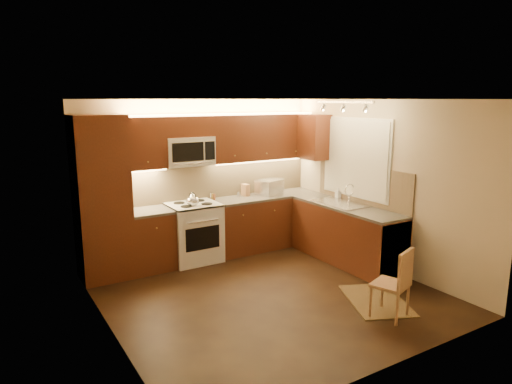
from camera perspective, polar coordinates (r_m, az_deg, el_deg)
floor at (r=6.15m, az=1.53°, el=-12.53°), size 4.00×4.00×0.01m
ceiling at (r=5.62m, az=1.67°, el=11.46°), size 4.00×4.00×0.01m
wall_back at (r=7.48m, az=-6.82°, el=1.76°), size 4.00×0.01×2.50m
wall_front at (r=4.28m, az=16.48°, el=-6.00°), size 4.00×0.01×2.50m
wall_left at (r=4.98m, az=-18.09°, el=-3.65°), size 0.01×4.00×2.50m
wall_right at (r=7.03m, az=15.38°, el=0.81°), size 0.01×4.00×2.50m
pantry at (r=6.69m, az=-18.61°, el=-0.78°), size 0.70×0.60×2.30m
base_cab_back_left at (r=7.04m, az=-12.98°, el=-5.93°), size 0.62×0.60×0.86m
counter_back_left at (r=6.92m, az=-13.15°, el=-2.37°), size 0.62×0.60×0.04m
base_cab_back_right at (r=7.89m, az=1.13°, el=-3.75°), size 1.92×0.60×0.86m
counter_back_right at (r=7.78m, az=1.15°, el=-0.55°), size 1.92×0.60×0.04m
base_cab_right at (r=7.29m, az=11.11°, el=-5.26°), size 0.60×2.00×0.86m
counter_right at (r=7.17m, az=11.25°, el=-1.81°), size 0.60×2.00×0.04m
dishwasher at (r=6.82m, az=15.12°, el=-6.62°), size 0.58×0.60×0.84m
backsplash_back at (r=7.63m, az=-4.39°, el=1.62°), size 3.30×0.02×0.60m
backsplash_right at (r=7.31m, az=13.02°, el=0.92°), size 0.02×2.00×0.60m
upper_cab_back_left at (r=6.88m, az=-13.86°, el=5.92°), size 0.62×0.35×0.75m
upper_cab_back_right at (r=7.74m, az=0.67°, el=6.83°), size 1.92×0.35×0.75m
upper_cab_bridge at (r=7.10m, az=-8.60°, el=8.07°), size 0.76×0.35×0.31m
upper_cab_right_corner at (r=7.85m, az=7.23°, el=6.81°), size 0.35×0.50×0.75m
stove at (r=7.25m, az=-7.74°, el=-4.99°), size 0.76×0.65×0.92m
microwave at (r=7.12m, az=-8.46°, el=5.05°), size 0.76×0.38×0.44m
window_frame at (r=7.35m, az=12.32°, el=4.17°), size 0.03×1.44×1.24m
window_blinds at (r=7.33m, az=12.20°, el=4.16°), size 0.02×1.36×1.16m
sink at (r=7.26m, az=10.48°, el=-0.85°), size 0.52×0.86×0.15m
faucet at (r=7.36m, az=11.54°, el=-0.12°), size 0.20×0.04×0.30m
track_light_bar at (r=6.89m, az=10.84°, el=10.93°), size 0.04×1.20×0.03m
kettle at (r=6.94m, az=-7.88°, el=-0.87°), size 0.24×0.24×0.22m
toaster_oven at (r=7.84m, az=1.68°, el=0.63°), size 0.50×0.43×0.25m
knife_block at (r=7.72m, az=-1.32°, el=0.26°), size 0.10×0.15×0.20m
spice_jar_a at (r=7.54m, az=-5.61°, el=-0.46°), size 0.06×0.06×0.10m
spice_jar_b at (r=7.48m, az=-5.39°, el=-0.56°), size 0.05×0.05×0.09m
spice_jar_c at (r=7.64m, az=-2.21°, el=-0.29°), size 0.05×0.05×0.09m
spice_jar_d at (r=7.43m, az=-5.20°, el=-0.62°), size 0.05×0.05×0.10m
soap_bottle at (r=7.65m, az=10.18°, el=-0.13°), size 0.08×0.08×0.17m
rug at (r=6.13m, az=14.73°, el=-12.91°), size 1.02×1.19×0.01m
dining_chair at (r=5.61m, az=16.36°, el=-10.77°), size 0.47×0.47×0.84m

